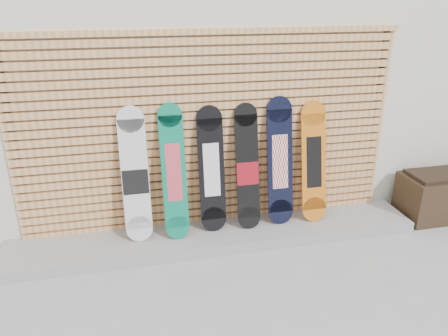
{
  "coord_description": "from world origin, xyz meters",
  "views": [
    {
      "loc": [
        -1.02,
        -3.55,
        2.64
      ],
      "look_at": [
        -0.04,
        0.75,
        0.85
      ],
      "focal_mm": 35.0,
      "sensor_mm": 36.0,
      "label": 1
    }
  ],
  "objects_px": {
    "snowboard_4": "(280,162)",
    "snowboard_5": "(314,162)",
    "snowboard_0": "(135,176)",
    "snowboard_2": "(211,170)",
    "snowboard_1": "(174,172)",
    "snowboard_3": "(247,168)"
  },
  "relations": [
    {
      "from": "snowboard_4",
      "to": "snowboard_5",
      "type": "relative_size",
      "value": 1.05
    },
    {
      "from": "snowboard_0",
      "to": "snowboard_4",
      "type": "distance_m",
      "value": 1.62
    },
    {
      "from": "snowboard_4",
      "to": "snowboard_5",
      "type": "xyz_separation_m",
      "value": [
        0.41,
        -0.02,
        -0.04
      ]
    },
    {
      "from": "snowboard_2",
      "to": "snowboard_5",
      "type": "xyz_separation_m",
      "value": [
        1.2,
        -0.02,
        -0.01
      ]
    },
    {
      "from": "snowboard_1",
      "to": "snowboard_2",
      "type": "height_order",
      "value": "snowboard_1"
    },
    {
      "from": "snowboard_1",
      "to": "snowboard_3",
      "type": "distance_m",
      "value": 0.83
    },
    {
      "from": "snowboard_0",
      "to": "snowboard_3",
      "type": "distance_m",
      "value": 1.23
    },
    {
      "from": "snowboard_0",
      "to": "snowboard_1",
      "type": "bearing_deg",
      "value": -2.93
    },
    {
      "from": "snowboard_2",
      "to": "snowboard_0",
      "type": "bearing_deg",
      "value": -178.64
    },
    {
      "from": "snowboard_2",
      "to": "snowboard_5",
      "type": "height_order",
      "value": "snowboard_2"
    },
    {
      "from": "snowboard_2",
      "to": "snowboard_3",
      "type": "distance_m",
      "value": 0.41
    },
    {
      "from": "snowboard_5",
      "to": "snowboard_0",
      "type": "bearing_deg",
      "value": 179.97
    },
    {
      "from": "snowboard_5",
      "to": "snowboard_3",
      "type": "bearing_deg",
      "value": 179.96
    },
    {
      "from": "snowboard_3",
      "to": "snowboard_4",
      "type": "bearing_deg",
      "value": 2.16
    },
    {
      "from": "snowboard_1",
      "to": "snowboard_3",
      "type": "height_order",
      "value": "snowboard_1"
    },
    {
      "from": "snowboard_1",
      "to": "snowboard_4",
      "type": "relative_size",
      "value": 0.99
    },
    {
      "from": "snowboard_2",
      "to": "snowboard_5",
      "type": "distance_m",
      "value": 1.2
    },
    {
      "from": "snowboard_1",
      "to": "snowboard_4",
      "type": "xyz_separation_m",
      "value": [
        1.21,
        0.03,
        0.0
      ]
    },
    {
      "from": "snowboard_4",
      "to": "snowboard_5",
      "type": "height_order",
      "value": "snowboard_4"
    },
    {
      "from": "snowboard_1",
      "to": "snowboard_3",
      "type": "xyz_separation_m",
      "value": [
        0.82,
        0.02,
        -0.03
      ]
    },
    {
      "from": "snowboard_1",
      "to": "snowboard_4",
      "type": "height_order",
      "value": "snowboard_4"
    },
    {
      "from": "snowboard_0",
      "to": "snowboard_5",
      "type": "relative_size",
      "value": 1.04
    }
  ]
}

